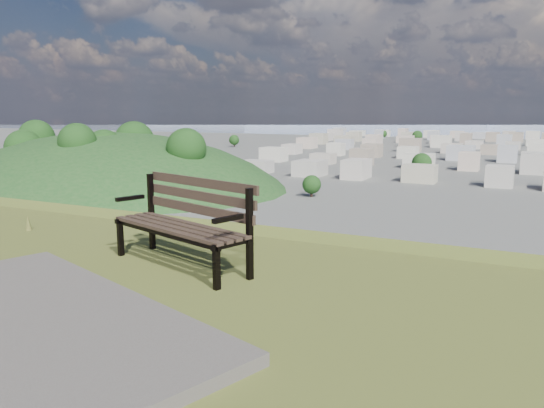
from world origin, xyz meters
The scene contains 6 objects.
park_bench centered at (-1.22, 2.64, 25.47)m, with size 1.68×0.97×0.84m.
green_wooded_hill centered at (-133.19, 140.01, 0.11)m, with size 150.03×120.02×75.01m.
city_blocks centered at (0.00, 394.44, 3.50)m, with size 395.00×361.00×7.00m.
city_trees centered at (-26.39, 319.00, 4.83)m, with size 406.52×387.20×9.98m.
bay_water centered at (0.00, 900.00, 0.00)m, with size 2400.00×700.00×0.12m, color #818FA4.
far_hills centered at (-60.92, 1402.93, 25.47)m, with size 2050.00×340.00×60.00m.
Camera 1 is at (1.75, -1.46, 26.48)m, focal length 35.00 mm.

